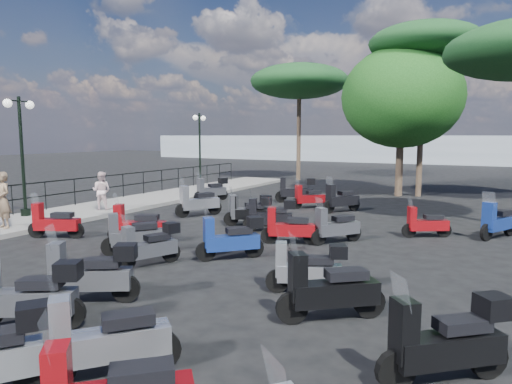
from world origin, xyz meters
The scene contains 34 objects.
ground centered at (0.00, 0.00, 0.00)m, with size 120.00×120.00×0.00m, color black.
sidewalk centered at (-6.50, 3.00, 0.07)m, with size 3.00×30.00×0.15m, color slate.
railing centered at (-7.80, 2.80, 0.90)m, with size 0.04×26.04×1.10m.
lamp_post_1 centered at (-7.27, 0.89, 2.55)m, with size 0.45×1.23×4.21m.
lamp_post_2 centered at (-7.09, 11.37, 2.47)m, with size 0.41×1.19×4.08m.
woman centered at (-5.83, -0.84, 1.03)m, with size 0.64×0.42×1.76m, color brown.
pedestrian_far centered at (-5.89, 3.15, 0.89)m, with size 0.72×0.56×1.48m, color beige.
scooter_2 centered at (-1.21, 0.10, 0.49)m, with size 1.61×0.99×1.41m.
scooter_3 centered at (-3.80, -0.60, 0.46)m, with size 1.56×0.88×1.33m.
scooter_4 centered at (-2.27, 4.44, 0.52)m, with size 1.07×1.70×1.50m.
scooter_5 centered at (-4.09, 8.04, 0.52)m, with size 0.99×1.59×1.38m.
scooter_7 centered at (1.29, -3.78, 0.54)m, with size 1.61×1.10×1.43m.
scooter_8 centered at (0.63, -1.47, 0.48)m, with size 0.81×1.51×1.27m.
scooter_9 centered at (0.25, 3.86, 0.50)m, with size 1.34×1.25×1.33m.
scooter_10 centered at (0.35, 3.73, 0.48)m, with size 1.53×0.84×1.29m.
scooter_11 centered at (-0.44, 9.41, 0.55)m, with size 1.71×1.02×1.46m.
scooter_13 centered at (3.52, -5.52, 0.49)m, with size 1.23×1.42×1.41m.
scooter_14 centered at (-0.45, -0.84, 0.48)m, with size 1.20×1.38×1.37m.
scooter_15 centered at (3.67, 2.74, 0.46)m, with size 1.07×1.41×1.33m.
scooter_16 centered at (1.39, 3.22, 0.51)m, with size 1.60×0.88×1.35m.
scooter_17 centered at (0.67, 8.17, 0.44)m, with size 1.15×1.22×1.26m.
scooter_20 centered at (5.34, -2.50, 0.51)m, with size 1.51×1.27×1.48m.
scooter_21 centered at (1.98, -0.09, 0.51)m, with size 1.30×1.35×1.36m.
scooter_22 centered at (2.56, 2.02, 0.45)m, with size 1.56×0.82×1.31m.
scooter_23 centered at (2.16, 7.85, 0.50)m, with size 1.08×1.60×1.44m.
scooter_26 centered at (7.22, -3.64, 0.53)m, with size 1.44×1.31×1.42m.
scooter_27 centered at (4.54, -1.44, 0.48)m, with size 1.49×0.85×1.27m.
scooter_28 centered at (5.78, 4.71, 0.41)m, with size 1.32×0.89×1.19m.
scooter_29 centered at (7.66, 5.61, 0.49)m, with size 0.99×1.63×1.42m.
scooter_30 centered at (1.34, -5.05, 0.54)m, with size 1.61×1.10×1.43m.
broadleaf_tree centered at (3.15, 14.00, 4.87)m, with size 5.85×5.85×7.36m.
pine_0 centered at (4.05, 14.32, 7.39)m, with size 5.29×5.29×8.35m.
pine_2 centered at (-4.57, 19.28, 6.57)m, with size 6.57×6.57×7.74m.
distant_hills centered at (0.00, 45.00, 1.50)m, with size 70.00×8.00×3.00m, color gray.
Camera 1 is at (7.70, -9.34, 3.01)m, focal length 32.00 mm.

